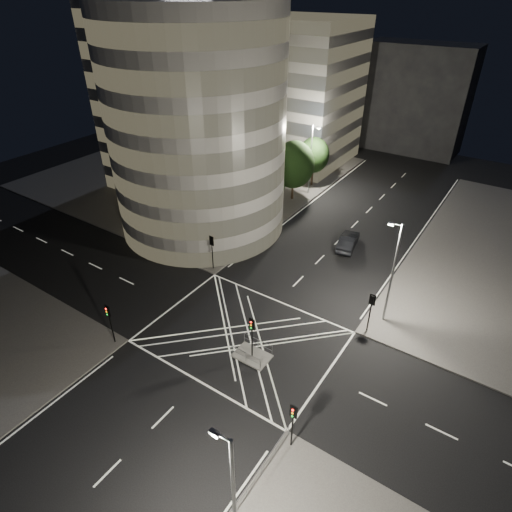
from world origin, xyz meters
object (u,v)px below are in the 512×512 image
Objects in this scene: central_island at (252,356)px; street_lamp_right_near at (233,497)px; traffic_signal_nl at (109,317)px; street_lamp_left_far at (311,158)px; traffic_signal_island at (252,331)px; street_lamp_right_far at (392,271)px; street_lamp_left_near at (235,204)px; traffic_signal_fl at (212,246)px; traffic_signal_nr at (293,419)px; sedan at (348,241)px; traffic_signal_fr at (371,306)px.

central_island is 15.54m from street_lamp_right_near.
street_lamp_left_far reaches higher than traffic_signal_nl.
street_lamp_left_far is (-11.44, 31.50, 2.63)m from traffic_signal_island.
street_lamp_right_near is (0.00, -23.00, 0.00)m from street_lamp_right_far.
street_lamp_right_near is (18.87, -26.00, 0.00)m from street_lamp_left_near.
street_lamp_left_near is (-0.64, 5.20, 2.63)m from traffic_signal_fl.
sedan is at bearing 105.69° from traffic_signal_nr.
traffic_signal_nr reaches higher than central_island.
street_lamp_right_far is at bearing 54.70° from central_island.
traffic_signal_fl is 1.00× the size of traffic_signal_nl.
traffic_signal_fl is 13.60m from traffic_signal_nl.
traffic_signal_nr is at bearing -37.69° from traffic_signal_fl.
traffic_signal_nr is 26.32m from street_lamp_left_near.
street_lamp_left_near is at bearing 91.94° from traffic_signal_nl.
traffic_signal_fl is 1.00× the size of traffic_signal_island.
traffic_signal_nl is at bearing -89.01° from street_lamp_left_far.
street_lamp_right_near is at bearing -66.79° from street_lamp_left_far.
traffic_signal_nl is at bearing 158.45° from street_lamp_right_near.
traffic_signal_nr is 41.15m from street_lamp_left_far.
traffic_signal_fr is 1.00× the size of traffic_signal_nr.
street_lamp_right_far reaches higher than traffic_signal_fr.
street_lamp_right_near reaches higher than traffic_signal_nl.
street_lamp_left_far reaches higher than sedan.
traffic_signal_fr is at bearing 50.67° from central_island.
traffic_signal_island reaches higher than sedan.
street_lamp_left_near is (-18.24, 5.20, 2.63)m from traffic_signal_fr.
traffic_signal_fl and traffic_signal_nr have the same top height.
street_lamp_right_near is 34.45m from sedan.
street_lamp_left_far is at bearing 91.57° from traffic_signal_fl.
traffic_signal_island is 33.61m from street_lamp_left_far.
traffic_signal_nr is at bearing -92.30° from street_lamp_right_far.
traffic_signal_fr is 0.78× the size of sedan.
traffic_signal_fl is 5.86m from street_lamp_left_near.
traffic_signal_island is at bearing 120.75° from street_lamp_right_near.
sedan is (-0.50, 20.69, -2.07)m from traffic_signal_island.
traffic_signal_island is 20.80m from sedan.
traffic_signal_island is (-6.80, 5.30, 0.00)m from traffic_signal_nr.
traffic_signal_nl is 0.40× the size of street_lamp_left_near.
traffic_signal_nl is 0.40× the size of street_lamp_right_near.
traffic_signal_nr is (17.60, -13.60, 0.00)m from traffic_signal_fl.
traffic_signal_fr is 14.53m from sedan.
street_lamp_left_far is at bearing -55.82° from sedan.
traffic_signal_fl reaches higher than central_island.
street_lamp_right_far is 13.74m from sedan.
traffic_signal_nl is 36.90m from street_lamp_left_far.
traffic_signal_fr is 1.00× the size of traffic_signal_island.
street_lamp_left_near is (-18.24, 18.80, 2.63)m from traffic_signal_nr.
street_lamp_right_near is (0.64, -7.20, 2.63)m from traffic_signal_nr.
traffic_signal_fr and traffic_signal_island have the same top height.
traffic_signal_nl is 0.40× the size of street_lamp_left_far.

